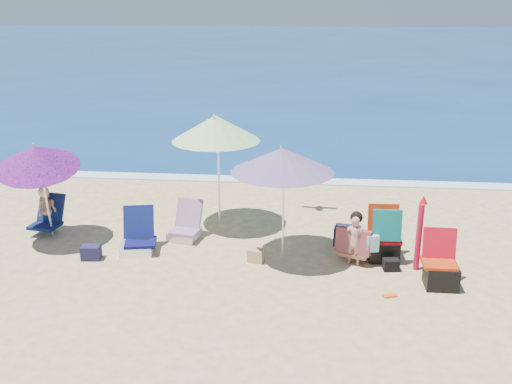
# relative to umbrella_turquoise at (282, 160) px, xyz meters

# --- Properties ---
(ground) EXTENTS (120.00, 120.00, 0.00)m
(ground) POSITION_rel_umbrella_turquoise_xyz_m (-0.17, -0.71, -1.77)
(ground) COLOR #D8BC84
(ground) RESTS_ON ground
(sea) EXTENTS (120.00, 80.00, 0.12)m
(sea) POSITION_rel_umbrella_turquoise_xyz_m (-0.17, 44.29, -1.82)
(sea) COLOR navy
(sea) RESTS_ON ground
(foam) EXTENTS (120.00, 0.50, 0.04)m
(foam) POSITION_rel_umbrella_turquoise_xyz_m (-0.17, 4.39, -1.75)
(foam) COLOR white
(foam) RESTS_ON ground
(umbrella_turquoise) EXTENTS (1.79, 1.79, 2.02)m
(umbrella_turquoise) POSITION_rel_umbrella_turquoise_xyz_m (0.00, 0.00, 0.00)
(umbrella_turquoise) COLOR white
(umbrella_turquoise) RESTS_ON ground
(umbrella_striped) EXTENTS (2.11, 2.11, 2.27)m
(umbrella_striped) POSITION_rel_umbrella_turquoise_xyz_m (-1.34, 1.37, 0.21)
(umbrella_striped) COLOR white
(umbrella_striped) RESTS_ON ground
(umbrella_blue) EXTENTS (1.81, 1.85, 2.02)m
(umbrella_blue) POSITION_rel_umbrella_turquoise_xyz_m (-4.38, 0.21, -0.12)
(umbrella_blue) COLOR white
(umbrella_blue) RESTS_ON ground
(furled_umbrella) EXTENTS (0.18, 0.25, 1.28)m
(furled_umbrella) POSITION_rel_umbrella_turquoise_xyz_m (2.30, -0.24, -1.07)
(furled_umbrella) COLOR red
(furled_umbrella) RESTS_ON ground
(chair_navy) EXTENTS (0.72, 0.78, 0.78)m
(chair_navy) POSITION_rel_umbrella_turquoise_xyz_m (-2.58, 0.00, -1.57)
(chair_navy) COLOR #0C0D45
(chair_navy) RESTS_ON ground
(chair_rainbow) EXTENTS (0.64, 0.73, 0.71)m
(chair_rainbow) POSITION_rel_umbrella_turquoise_xyz_m (-1.85, 0.66, -1.59)
(chair_rainbow) COLOR #D34A4B
(chair_rainbow) RESTS_ON ground
(camp_chair_left) EXTENTS (0.55, 0.53, 0.90)m
(camp_chair_left) POSITION_rel_umbrella_turquoise_xyz_m (2.56, -0.82, -1.51)
(camp_chair_left) COLOR #BB320D
(camp_chair_left) RESTS_ON ground
(camp_chair_right) EXTENTS (0.63, 0.70, 0.99)m
(camp_chair_right) POSITION_rel_umbrella_turquoise_xyz_m (1.77, 0.07, -1.42)
(camp_chair_right) COLOR #9F0B15
(camp_chair_right) RESTS_ON ground
(person_center) EXTENTS (0.67, 0.57, 0.89)m
(person_center) POSITION_rel_umbrella_turquoise_xyz_m (1.25, -0.13, -1.34)
(person_center) COLOR tan
(person_center) RESTS_ON ground
(person_left) EXTENTS (0.62, 0.69, 0.96)m
(person_left) POSITION_rel_umbrella_turquoise_xyz_m (-4.56, 0.71, -1.34)
(person_left) COLOR tan
(person_left) RESTS_ON ground
(bag_navy_a) EXTENTS (0.34, 0.26, 0.25)m
(bag_navy_a) POSITION_rel_umbrella_turquoise_xyz_m (-3.30, -0.39, -1.65)
(bag_navy_a) COLOR #1B1A39
(bag_navy_a) RESTS_ON ground
(bag_black_a) EXTENTS (0.33, 0.25, 0.23)m
(bag_black_a) POSITION_rel_umbrella_turquoise_xyz_m (-2.53, 0.10, -1.66)
(bag_black_a) COLOR black
(bag_black_a) RESTS_ON ground
(bag_tan) EXTENTS (0.31, 0.25, 0.23)m
(bag_tan) POSITION_rel_umbrella_turquoise_xyz_m (-0.42, -0.23, -1.66)
(bag_tan) COLOR tan
(bag_tan) RESTS_ON ground
(bag_navy_b) EXTENTS (0.51, 0.42, 0.34)m
(bag_navy_b) POSITION_rel_umbrella_turquoise_xyz_m (1.18, 0.66, -1.60)
(bag_navy_b) COLOR #171C33
(bag_navy_b) RESTS_ON ground
(bag_black_b) EXTENTS (0.28, 0.21, 0.20)m
(bag_black_b) POSITION_rel_umbrella_turquoise_xyz_m (1.86, -0.34, -1.68)
(bag_black_b) COLOR black
(bag_black_b) RESTS_ON ground
(orange_item) EXTENTS (0.23, 0.16, 0.03)m
(orange_item) POSITION_rel_umbrella_turquoise_xyz_m (1.73, -1.26, -1.76)
(orange_item) COLOR #EE5519
(orange_item) RESTS_ON ground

